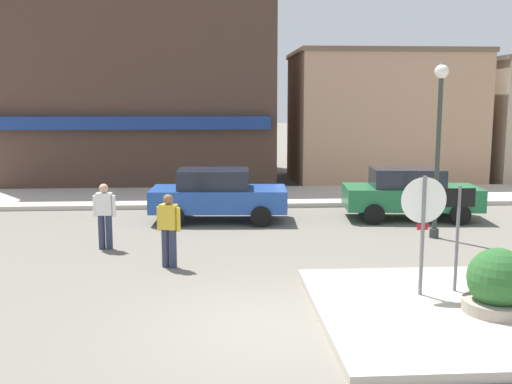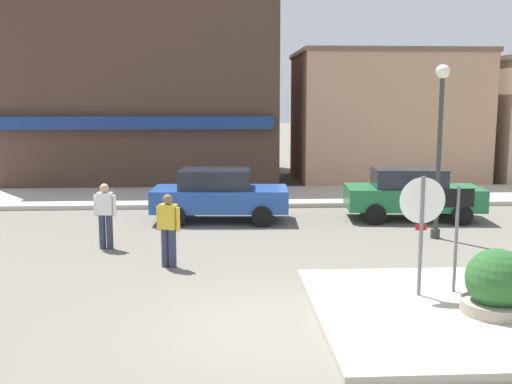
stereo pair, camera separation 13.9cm
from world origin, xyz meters
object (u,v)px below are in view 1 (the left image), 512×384
(stop_sign, at_px, (423,220))
(one_way_sign, at_px, (458,228))
(pedestrian_crossing_far, at_px, (105,214))
(pedestrian_crossing_near, at_px, (169,228))
(parked_car_nearest, at_px, (218,194))
(planter, at_px, (497,288))
(lamp_post, at_px, (439,125))
(parked_car_second, at_px, (410,193))

(stop_sign, relative_size, one_way_sign, 1.10)
(pedestrian_crossing_far, bearing_deg, pedestrian_crossing_near, -45.52)
(parked_car_nearest, bearing_deg, pedestrian_crossing_near, -102.20)
(stop_sign, bearing_deg, planter, -45.11)
(planter, bearing_deg, pedestrian_crossing_near, 147.82)
(pedestrian_crossing_far, bearing_deg, lamp_post, 4.48)
(pedestrian_crossing_far, bearing_deg, stop_sign, -34.03)
(lamp_post, xyz_separation_m, pedestrian_crossing_far, (-8.43, -0.66, -2.09))
(pedestrian_crossing_near, height_order, pedestrian_crossing_far, same)
(stop_sign, relative_size, parked_car_second, 0.56)
(parked_car_nearest, relative_size, parked_car_second, 0.99)
(planter, distance_m, pedestrian_crossing_far, 9.00)
(one_way_sign, height_order, lamp_post, lamp_post)
(pedestrian_crossing_near, bearing_deg, planter, -32.18)
(stop_sign, distance_m, parked_car_nearest, 8.35)
(parked_car_nearest, bearing_deg, pedestrian_crossing_far, -130.47)
(stop_sign, distance_m, one_way_sign, 0.74)
(pedestrian_crossing_near, bearing_deg, pedestrian_crossing_far, 134.48)
(one_way_sign, xyz_separation_m, lamp_post, (1.38, 4.79, 1.63))
(planter, bearing_deg, lamp_post, 79.24)
(stop_sign, bearing_deg, lamp_post, 67.19)
(one_way_sign, distance_m, pedestrian_crossing_far, 8.19)
(lamp_post, relative_size, pedestrian_crossing_far, 2.82)
(planter, relative_size, parked_car_second, 0.30)
(planter, xyz_separation_m, parked_car_second, (1.25, 8.39, 0.25))
(stop_sign, xyz_separation_m, lamp_post, (2.08, 4.95, 1.44))
(planter, xyz_separation_m, pedestrian_crossing_far, (-7.31, 5.25, 0.31))
(parked_car_second, bearing_deg, one_way_sign, -101.70)
(planter, bearing_deg, parked_car_second, 81.52)
(lamp_post, bearing_deg, stop_sign, -112.81)
(parked_car_second, height_order, pedestrian_crossing_far, pedestrian_crossing_far)
(stop_sign, height_order, pedestrian_crossing_near, stop_sign)
(parked_car_nearest, relative_size, pedestrian_crossing_far, 2.54)
(planter, height_order, parked_car_second, parked_car_second)
(parked_car_nearest, bearing_deg, stop_sign, -64.25)
(one_way_sign, relative_size, lamp_post, 0.46)
(parked_car_second, relative_size, pedestrian_crossing_near, 2.57)
(pedestrian_crossing_near, bearing_deg, parked_car_nearest, 77.80)
(stop_sign, xyz_separation_m, parked_car_nearest, (-3.61, 7.49, -0.71))
(one_way_sign, height_order, pedestrian_crossing_near, one_way_sign)
(parked_car_nearest, bearing_deg, one_way_sign, -59.53)
(lamp_post, bearing_deg, pedestrian_crossing_near, -160.71)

